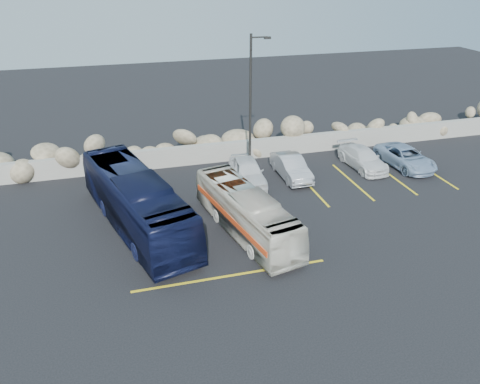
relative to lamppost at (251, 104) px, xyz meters
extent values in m
plane|color=black|center=(-2.56, -9.50, -4.30)|extent=(90.00, 90.00, 0.00)
cube|color=gray|center=(-2.56, 2.50, -3.70)|extent=(60.00, 0.40, 1.20)
cube|color=yellow|center=(-5.06, -2.50, -4.29)|extent=(0.12, 5.00, 0.01)
cube|color=yellow|center=(0.04, -2.50, -4.29)|extent=(0.12, 5.00, 0.01)
cube|color=yellow|center=(2.74, -2.50, -4.29)|extent=(0.12, 5.00, 0.01)
cube|color=yellow|center=(5.34, -2.50, -4.29)|extent=(0.12, 5.00, 0.01)
cube|color=yellow|center=(7.94, -2.50, -4.29)|extent=(0.12, 5.00, 0.01)
cube|color=yellow|center=(10.54, -2.50, -4.29)|extent=(0.12, 5.00, 0.01)
cube|color=yellow|center=(-3.56, -9.30, -4.29)|extent=(8.00, 0.12, 0.01)
cylinder|color=#292724|center=(-0.06, 0.00, -0.30)|extent=(0.14, 0.14, 8.00)
cylinder|color=#292724|center=(0.39, 0.00, 3.50)|extent=(0.90, 0.08, 0.08)
cube|color=#292724|center=(0.84, 0.00, 3.45)|extent=(0.35, 0.18, 0.12)
imported|color=silver|center=(-2.07, -6.21, -3.23)|extent=(3.35, 7.83, 2.12)
imported|color=black|center=(-6.85, -4.41, -2.93)|extent=(4.90, 10.06, 2.73)
imported|color=silver|center=(-0.49, -1.01, -3.60)|extent=(1.87, 4.16, 1.39)
imported|color=#ABABB0|center=(2.17, -0.97, -3.66)|extent=(1.39, 3.85, 1.26)
imported|color=silver|center=(6.90, -0.77, -3.71)|extent=(1.87, 4.14, 1.18)
imported|color=#86A0BF|center=(9.48, -1.33, -3.69)|extent=(2.35, 4.48, 1.20)
camera|label=1|loc=(-7.29, -24.21, 7.13)|focal=35.00mm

